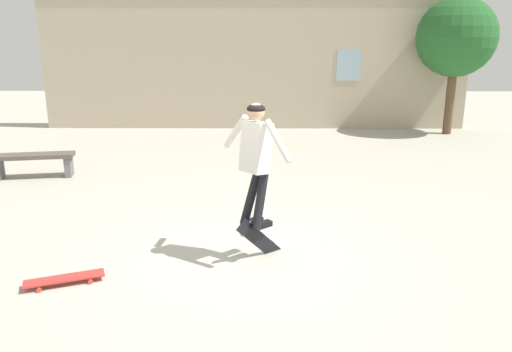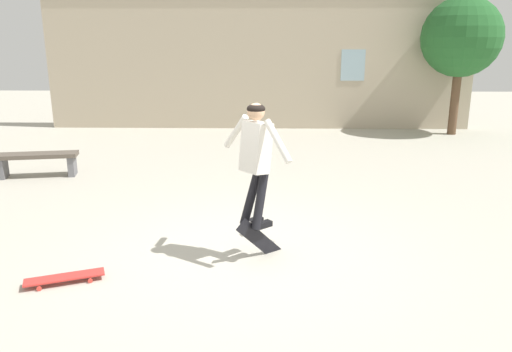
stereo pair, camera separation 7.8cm
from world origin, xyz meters
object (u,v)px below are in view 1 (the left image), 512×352
at_px(tree_right, 456,38).
at_px(park_bench, 33,161).
at_px(skateboard_flipping, 259,240).
at_px(skateboard_resting, 65,278).
at_px(skater, 256,154).

bearing_deg(tree_right, park_bench, -154.37).
relative_size(tree_right, park_bench, 2.36).
xyz_separation_m(tree_right, park_bench, (-9.91, -4.75, -2.34)).
height_order(park_bench, skateboard_flipping, skateboard_flipping).
bearing_deg(skateboard_resting, skateboard_flipping, 177.18).
height_order(skateboard_flipping, skateboard_resting, skateboard_flipping).
height_order(park_bench, skater, skater).
distance_m(tree_right, skater, 10.14).
height_order(park_bench, skateboard_resting, park_bench).
relative_size(tree_right, skateboard_flipping, 5.25).
bearing_deg(park_bench, skater, -49.83).
xyz_separation_m(skateboard_flipping, skateboard_resting, (-2.21, -0.75, -0.16)).
height_order(tree_right, skater, tree_right).
distance_m(park_bench, skater, 5.88).
bearing_deg(skater, skateboard_flipping, -37.89).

